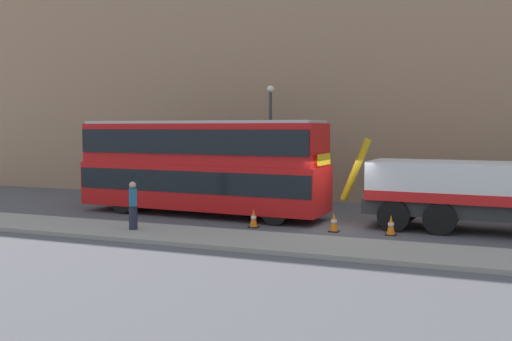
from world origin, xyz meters
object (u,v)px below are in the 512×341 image
traffic_cone_midway (334,222)px  street_lamp (270,134)px  pedestrian_onlooker (133,206)px  recovery_tow_truck (509,185)px  double_decker_bus (201,163)px  traffic_cone_near_bus (254,219)px  traffic_cone_near_truck (391,226)px

traffic_cone_midway → street_lamp: 8.57m
pedestrian_onlooker → street_lamp: bearing=43.6°
recovery_tow_truck → street_lamp: bearing=159.4°
traffic_cone_midway → street_lamp: street_lamp is taller
double_decker_bus → pedestrian_onlooker: bearing=-90.6°
pedestrian_onlooker → street_lamp: (1.82, 9.33, 2.49)m
pedestrian_onlooker → street_lamp: street_lamp is taller
recovery_tow_truck → traffic_cone_midway: size_ratio=14.17×
pedestrian_onlooker → traffic_cone_near_bus: 4.50m
double_decker_bus → traffic_cone_near_truck: double_decker_bus is taller
pedestrian_onlooker → traffic_cone_near_truck: 9.14m
double_decker_bus → traffic_cone_near_truck: size_ratio=15.48×
pedestrian_onlooker → traffic_cone_near_bus: bearing=1.8°
double_decker_bus → pedestrian_onlooker: double_decker_bus is taller
street_lamp → traffic_cone_midway: bearing=-53.3°
traffic_cone_near_bus → traffic_cone_near_truck: size_ratio=1.00×
street_lamp → traffic_cone_near_bus: bearing=-75.4°
street_lamp → pedestrian_onlooker: bearing=-101.0°
traffic_cone_midway → street_lamp: (-4.76, 6.39, 3.13)m
double_decker_bus → traffic_cone_midway: (6.27, -1.76, -1.89)m
traffic_cone_near_truck → street_lamp: size_ratio=0.12×
recovery_tow_truck → pedestrian_onlooker: bearing=-156.2°
traffic_cone_near_bus → street_lamp: street_lamp is taller
recovery_tow_truck → pedestrian_onlooker: (-12.43, -4.67, -0.77)m
double_decker_bus → street_lamp: (1.51, 4.63, 1.24)m
recovery_tow_truck → traffic_cone_near_truck: (-3.83, -1.65, -1.42)m
traffic_cone_midway → traffic_cone_near_truck: bearing=2.4°
traffic_cone_midway → traffic_cone_near_bus: bearing=-175.4°
street_lamp → double_decker_bus: bearing=-108.0°
pedestrian_onlooker → traffic_cone_midway: size_ratio=2.38×
recovery_tow_truck → pedestrian_onlooker: recovery_tow_truck is taller
traffic_cone_near_truck → double_decker_bus: bearing=168.6°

